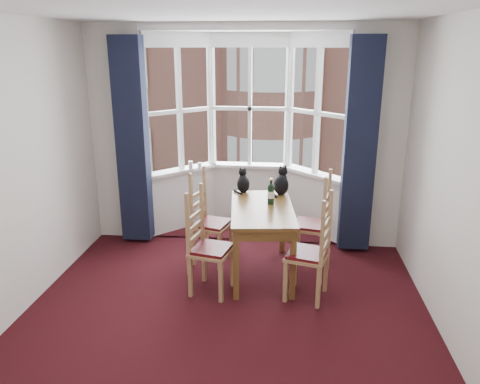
# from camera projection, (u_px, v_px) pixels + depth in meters

# --- Properties ---
(floor) EXTENTS (4.50, 4.50, 0.00)m
(floor) POSITION_uv_depth(u_px,v_px,m) (221.00, 336.00, 4.25)
(floor) COLOR black
(floor) RESTS_ON ground
(ceiling) EXTENTS (4.50, 4.50, 0.00)m
(ceiling) POSITION_uv_depth(u_px,v_px,m) (216.00, 6.00, 3.41)
(ceiling) COLOR white
(ceiling) RESTS_ON floor
(wall_right) EXTENTS (0.00, 4.50, 4.50)m
(wall_right) POSITION_uv_depth(u_px,v_px,m) (473.00, 197.00, 3.63)
(wall_right) COLOR silver
(wall_right) RESTS_ON floor
(wall_near) EXTENTS (4.00, 0.00, 4.00)m
(wall_near) POSITION_uv_depth(u_px,v_px,m) (126.00, 370.00, 1.69)
(wall_near) COLOR silver
(wall_near) RESTS_ON floor
(wall_back_pier_left) EXTENTS (0.70, 0.12, 2.80)m
(wall_back_pier_left) POSITION_uv_depth(u_px,v_px,m) (120.00, 135.00, 6.13)
(wall_back_pier_left) COLOR silver
(wall_back_pier_left) RESTS_ON floor
(wall_back_pier_right) EXTENTS (0.70, 0.12, 2.80)m
(wall_back_pier_right) POSITION_uv_depth(u_px,v_px,m) (377.00, 140.00, 5.80)
(wall_back_pier_right) COLOR silver
(wall_back_pier_right) RESTS_ON floor
(bay_window) EXTENTS (2.76, 0.94, 2.80)m
(bay_window) POSITION_uv_depth(u_px,v_px,m) (248.00, 131.00, 6.44)
(bay_window) COLOR white
(bay_window) RESTS_ON floor
(curtain_left) EXTENTS (0.38, 0.22, 2.60)m
(curtain_left) POSITION_uv_depth(u_px,v_px,m) (132.00, 142.00, 5.95)
(curtain_left) COLOR #151A31
(curtain_left) RESTS_ON floor
(curtain_right) EXTENTS (0.38, 0.22, 2.60)m
(curtain_right) POSITION_uv_depth(u_px,v_px,m) (360.00, 147.00, 5.66)
(curtain_right) COLOR #151A31
(curtain_right) RESTS_ON floor
(dining_table) EXTENTS (0.82, 1.34, 0.80)m
(dining_table) POSITION_uv_depth(u_px,v_px,m) (262.00, 217.00, 5.23)
(dining_table) COLOR brown
(dining_table) RESTS_ON floor
(chair_left_near) EXTENTS (0.48, 0.50, 0.92)m
(chair_left_near) POSITION_uv_depth(u_px,v_px,m) (204.00, 249.00, 4.92)
(chair_left_near) COLOR #AA8252
(chair_left_near) RESTS_ON floor
(chair_left_far) EXTENTS (0.50, 0.51, 0.92)m
(chair_left_far) POSITION_uv_depth(u_px,v_px,m) (206.00, 224.00, 5.63)
(chair_left_far) COLOR #AA8252
(chair_left_far) RESTS_ON floor
(chair_right_near) EXTENTS (0.50, 0.51, 0.92)m
(chair_right_near) POSITION_uv_depth(u_px,v_px,m) (316.00, 257.00, 4.75)
(chair_right_near) COLOR #AA8252
(chair_right_near) RESTS_ON floor
(chair_right_far) EXTENTS (0.48, 0.50, 0.92)m
(chair_right_far) POSITION_uv_depth(u_px,v_px,m) (318.00, 227.00, 5.53)
(chair_right_far) COLOR #AA8252
(chair_right_far) RESTS_ON floor
(cat_left) EXTENTS (0.20, 0.25, 0.30)m
(cat_left) POSITION_uv_depth(u_px,v_px,m) (243.00, 183.00, 5.72)
(cat_left) COLOR black
(cat_left) RESTS_ON dining_table
(cat_right) EXTENTS (0.22, 0.28, 0.35)m
(cat_right) POSITION_uv_depth(u_px,v_px,m) (281.00, 183.00, 5.63)
(cat_right) COLOR black
(cat_right) RESTS_ON dining_table
(wine_bottle) EXTENTS (0.08, 0.08, 0.30)m
(wine_bottle) POSITION_uv_depth(u_px,v_px,m) (271.00, 193.00, 5.28)
(wine_bottle) COLOR black
(wine_bottle) RESTS_ON dining_table
(candle_tall) EXTENTS (0.06, 0.06, 0.12)m
(candle_tall) POSITION_uv_depth(u_px,v_px,m) (191.00, 165.00, 6.52)
(candle_tall) COLOR white
(candle_tall) RESTS_ON bay_window
(candle_short) EXTENTS (0.06, 0.06, 0.09)m
(candle_short) POSITION_uv_depth(u_px,v_px,m) (200.00, 166.00, 6.54)
(candle_short) COLOR white
(candle_short) RESTS_ON bay_window
(street) EXTENTS (80.00, 80.00, 0.00)m
(street) POSITION_uv_depth(u_px,v_px,m) (281.00, 159.00, 36.64)
(street) COLOR #333335
(street) RESTS_ON ground
(tenement_building) EXTENTS (18.40, 7.80, 15.20)m
(tenement_building) POSITION_uv_depth(u_px,v_px,m) (276.00, 72.00, 17.06)
(tenement_building) COLOR #945D4C
(tenement_building) RESTS_ON street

